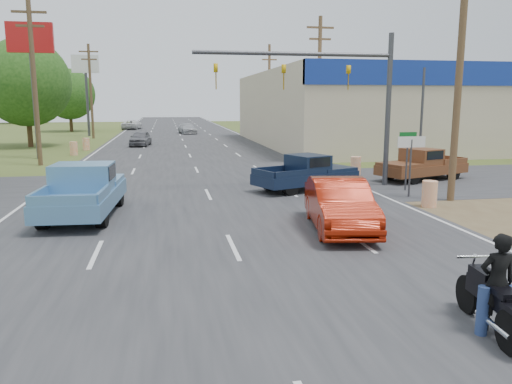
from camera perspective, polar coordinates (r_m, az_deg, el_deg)
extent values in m
cube|color=#2D2D30|center=(45.19, -8.06, 5.18)|extent=(15.00, 180.00, 0.02)
cube|color=#2D2D30|center=(23.38, -5.90, 0.58)|extent=(120.00, 10.00, 0.02)
cube|color=#B7A88C|center=(56.22, 26.93, 8.52)|extent=(50.00, 28.00, 6.60)
cylinder|color=#4C3823|center=(21.23, 22.21, 12.45)|extent=(0.28, 0.28, 10.00)
cylinder|color=#4C3823|center=(37.71, 7.22, 11.81)|extent=(0.28, 0.28, 10.00)
cube|color=#4C3823|center=(38.07, 7.36, 18.14)|extent=(2.00, 0.14, 0.14)
cube|color=#4C3823|center=(37.96, 7.34, 16.95)|extent=(1.60, 0.14, 0.14)
cylinder|color=#4C3823|center=(55.15, 1.52, 11.36)|extent=(0.28, 0.28, 10.00)
cube|color=#4C3823|center=(55.40, 1.55, 15.71)|extent=(2.00, 0.14, 0.14)
cube|color=#4C3823|center=(55.33, 1.54, 14.89)|extent=(1.60, 0.14, 0.14)
cylinder|color=#4C3823|center=(33.92, -23.99, 11.22)|extent=(0.28, 0.28, 10.00)
cube|color=#4C3823|center=(34.31, -24.53, 18.23)|extent=(2.00, 0.14, 0.14)
cube|color=#4C3823|center=(34.20, -24.42, 16.90)|extent=(1.60, 0.14, 0.14)
cylinder|color=#4C3823|center=(57.53, -18.35, 10.81)|extent=(0.28, 0.28, 10.00)
cube|color=#4C3823|center=(57.76, -18.59, 14.97)|extent=(2.00, 0.14, 0.14)
cube|color=#4C3823|center=(57.70, -18.55, 14.18)|extent=(1.60, 0.14, 0.14)
cylinder|color=#422D19|center=(48.50, -24.46, 6.62)|extent=(0.44, 0.44, 3.24)
sphere|color=#194012|center=(48.48, -24.81, 11.29)|extent=(7.56, 7.56, 7.56)
cylinder|color=#422D19|center=(72.12, -20.39, 7.64)|extent=(0.44, 0.44, 2.88)
sphere|color=#194012|center=(72.09, -20.57, 10.43)|extent=(6.72, 6.72, 6.72)
cylinder|color=#422D19|center=(94.04, 27.13, 7.84)|extent=(0.44, 0.44, 3.60)
cylinder|color=#422D19|center=(104.92, 7.45, 8.95)|extent=(0.44, 0.44, 3.42)
sphere|color=#194012|center=(104.92, 7.50, 11.23)|extent=(7.98, 7.98, 7.98)
cylinder|color=#422D19|center=(103.94, -26.31, 8.08)|extent=(0.44, 0.44, 3.78)
sphere|color=#194012|center=(103.95, -26.51, 10.61)|extent=(8.82, 8.82, 8.82)
cylinder|color=orange|center=(19.87, 19.21, -0.22)|extent=(0.56, 0.56, 1.00)
cylinder|color=orange|center=(27.63, 11.33, 2.95)|extent=(0.56, 0.56, 1.00)
cylinder|color=orange|center=(39.72, -20.11, 4.69)|extent=(0.56, 0.56, 1.00)
cylinder|color=orange|center=(43.61, -18.84, 5.21)|extent=(0.56, 0.56, 1.00)
cylinder|color=#3F3F44|center=(38.03, -24.00, 10.26)|extent=(0.30, 0.30, 9.00)
cube|color=#B21414|center=(38.26, -24.42, 15.79)|extent=(3.00, 0.35, 2.00)
cylinder|color=#3F3F44|center=(61.62, -18.74, 10.25)|extent=(0.30, 0.30, 9.00)
cube|color=white|center=(61.77, -18.95, 13.68)|extent=(3.00, 0.35, 2.00)
cylinder|color=#3F3F44|center=(21.59, 17.20, 2.57)|extent=(0.08, 0.08, 2.40)
cube|color=white|center=(21.48, 17.35, 5.48)|extent=(1.20, 0.05, 0.45)
cylinder|color=#3F3F44|center=(23.19, 16.83, 3.09)|extent=(0.08, 0.08, 2.40)
cube|color=#0C591E|center=(23.07, 16.99, 6.29)|extent=(0.80, 0.04, 0.22)
cylinder|color=#3F3F44|center=(24.25, 14.85, 8.94)|extent=(0.24, 0.24, 7.00)
cylinder|color=#3F3F44|center=(22.82, 4.47, 15.47)|extent=(9.00, 0.18, 0.18)
imported|color=gold|center=(23.53, 10.53, 14.07)|extent=(0.18, 0.40, 1.10)
imported|color=gold|center=(22.66, 3.19, 14.38)|extent=(0.18, 0.40, 1.10)
imported|color=gold|center=(22.16, -4.63, 14.45)|extent=(0.18, 0.40, 1.10)
imported|color=maroon|center=(15.57, 9.54, -1.50)|extent=(2.37, 4.93, 1.56)
cylinder|color=black|center=(10.33, 23.05, -10.70)|extent=(0.21, 0.73, 0.72)
cube|color=black|center=(9.59, 25.28, -10.46)|extent=(0.38, 1.33, 0.33)
cube|color=black|center=(9.75, 24.59, -8.72)|extent=(0.35, 0.63, 0.24)
cube|color=black|center=(9.27, 26.35, -10.11)|extent=(0.39, 0.63, 0.11)
cylinder|color=white|center=(9.95, 23.80, -6.77)|extent=(0.71, 0.13, 0.05)
imported|color=black|center=(9.41, 25.81, -9.82)|extent=(0.66, 0.47, 1.69)
cylinder|color=black|center=(19.98, -20.55, -0.46)|extent=(0.37, 0.87, 0.85)
cylinder|color=black|center=(19.63, -15.49, -0.36)|extent=(0.37, 0.87, 0.85)
cylinder|color=black|center=(16.85, -23.21, -2.54)|extent=(0.37, 0.87, 0.85)
cylinder|color=black|center=(16.42, -17.23, -2.47)|extent=(0.37, 0.87, 0.85)
cube|color=#5182AE|center=(18.15, -19.09, -0.65)|extent=(2.47, 5.65, 0.55)
cube|color=#5182AE|center=(19.69, -18.14, 1.26)|extent=(2.15, 2.22, 0.19)
cube|color=#5182AE|center=(18.14, -19.15, 1.66)|extent=(2.06, 1.78, 0.90)
cube|color=black|center=(18.12, -19.18, 2.16)|extent=(2.08, 1.45, 0.48)
cube|color=#5182AE|center=(15.49, -21.30, -0.98)|extent=(1.96, 0.21, 0.32)
cylinder|color=black|center=(24.06, 7.23, 1.69)|extent=(0.79, 0.54, 0.74)
cylinder|color=black|center=(22.92, 9.73, 1.20)|extent=(0.79, 0.54, 0.74)
cylinder|color=black|center=(22.33, 1.59, 1.11)|extent=(0.79, 0.54, 0.74)
cylinder|color=black|center=(21.09, 3.98, 0.55)|extent=(0.79, 0.54, 0.74)
cube|color=#111C34|center=(22.53, 5.72, 1.67)|extent=(5.13, 3.55, 0.48)
cube|color=#111C34|center=(23.41, 8.48, 2.68)|extent=(2.35, 2.32, 0.17)
cube|color=#111C34|center=(22.51, 5.94, 3.26)|extent=(1.98, 2.12, 0.78)
cube|color=black|center=(22.49, 5.95, 3.61)|extent=(1.73, 2.04, 0.41)
cube|color=#111C34|center=(21.11, 0.76, 2.15)|extent=(0.72, 1.59, 0.28)
cylinder|color=black|center=(25.10, 17.55, 1.66)|extent=(0.80, 0.52, 0.75)
cylinder|color=black|center=(26.15, 15.01, 2.11)|extent=(0.80, 0.52, 0.75)
cylinder|color=black|center=(27.32, 21.63, 2.08)|extent=(0.80, 0.52, 0.75)
cylinder|color=black|center=(28.29, 19.14, 2.49)|extent=(0.80, 0.52, 0.75)
cube|color=brown|center=(26.66, 18.42, 2.53)|extent=(5.19, 3.44, 0.48)
cube|color=brown|center=(25.55, 16.31, 3.03)|extent=(2.34, 2.30, 0.17)
cube|color=brown|center=(26.52, 18.36, 3.88)|extent=(1.96, 2.11, 0.79)
cube|color=black|center=(26.51, 18.37, 4.18)|extent=(1.70, 2.05, 0.42)
cube|color=brown|center=(28.45, 21.61, 3.55)|extent=(0.67, 1.63, 0.28)
imported|color=slate|center=(46.38, -13.07, 5.98)|extent=(2.07, 4.17, 1.37)
imported|color=#AFB0B4|center=(63.64, -7.85, 7.21)|extent=(2.48, 4.72, 1.30)
imported|color=silver|center=(75.23, -14.00, 7.47)|extent=(2.92, 5.13, 1.35)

